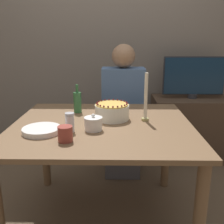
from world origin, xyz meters
name	(u,v)px	position (x,y,z in m)	size (l,w,h in m)	color
ground_plane	(103,219)	(0.00, 0.00, 0.00)	(12.00, 12.00, 0.00)	brown
wall_behind	(108,41)	(0.00, 1.40, 1.30)	(8.00, 0.05, 2.60)	slate
dining_table	(102,140)	(0.00, 0.00, 0.65)	(1.22, 1.10, 0.77)	brown
cake	(112,111)	(0.07, 0.11, 0.83)	(0.24, 0.24, 0.13)	white
sugar_bowl	(93,124)	(-0.05, -0.13, 0.81)	(0.12, 0.12, 0.11)	white
sugar_shaker	(70,122)	(-0.19, -0.16, 0.83)	(0.06, 0.06, 0.12)	white
plate_stack	(42,130)	(-0.36, -0.18, 0.79)	(0.24, 0.24, 0.03)	white
candle	(146,101)	(0.30, 0.07, 0.91)	(0.05, 0.05, 0.34)	tan
bottle	(77,102)	(-0.21, 0.28, 0.86)	(0.06, 0.06, 0.22)	#2D6638
cup	(65,134)	(-0.19, -0.32, 0.82)	(0.08, 0.08, 0.09)	#993D33
person_man_blue_shirt	(123,119)	(0.16, 0.75, 0.56)	(0.40, 0.34, 1.28)	#595960
side_cabinet	(190,128)	(0.93, 1.12, 0.35)	(0.84, 0.47, 0.70)	#4C3828
tv_monitor	(194,77)	(0.93, 1.12, 0.93)	(0.66, 0.10, 0.45)	#2D2D33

